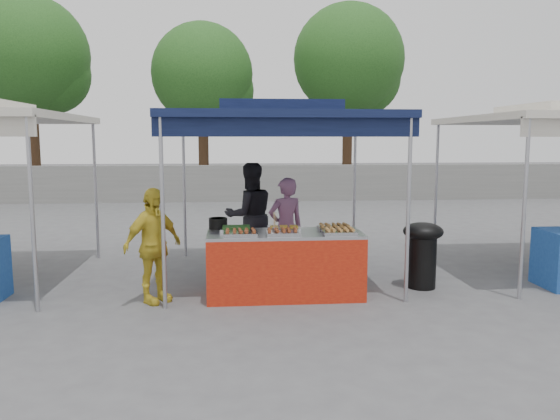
{
  "coord_description": "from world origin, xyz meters",
  "views": [
    {
      "loc": [
        -0.67,
        -7.03,
        2.04
      ],
      "look_at": [
        0.0,
        0.6,
        1.05
      ],
      "focal_mm": 35.0,
      "sensor_mm": 36.0,
      "label": 1
    }
  ],
  "objects": [
    {
      "name": "food_tray_fl",
      "position": [
        -0.58,
        -0.34,
        0.88
      ],
      "size": [
        0.42,
        0.3,
        0.07
      ],
      "color": "#B5B6BA",
      "rests_on": "vendor_table"
    },
    {
      "name": "ground_plane",
      "position": [
        0.0,
        0.0,
        0.0
      ],
      "size": [
        80.0,
        80.0,
        0.0
      ],
      "primitive_type": "plane",
      "color": "#515154"
    },
    {
      "name": "vendor_table",
      "position": [
        0.0,
        -0.1,
        0.43
      ],
      "size": [
        2.0,
        0.8,
        0.85
      ],
      "color": "#B0230F",
      "rests_on": "ground_plane"
    },
    {
      "name": "back_wall",
      "position": [
        0.0,
        11.0,
        0.6
      ],
      "size": [
        40.0,
        0.25,
        1.2
      ],
      "primitive_type": "cube",
      "color": "slate",
      "rests_on": "ground_plane"
    },
    {
      "name": "wok_burner",
      "position": [
        1.93,
        0.15,
        0.54
      ],
      "size": [
        0.55,
        0.55,
        0.92
      ],
      "rotation": [
        0.0,
        0.0,
        0.19
      ],
      "color": "black",
      "rests_on": "ground_plane"
    },
    {
      "name": "helper_man",
      "position": [
        -0.4,
        1.54,
        0.84
      ],
      "size": [
        0.95,
        0.83,
        1.68
      ],
      "primitive_type": "imported",
      "rotation": [
        0.0,
        0.0,
        3.4
      ],
      "color": "black",
      "rests_on": "ground_plane"
    },
    {
      "name": "crate_right",
      "position": [
        0.15,
        0.66,
        0.14
      ],
      "size": [
        0.47,
        0.33,
        0.28
      ],
      "primitive_type": "cube",
      "color": "navy",
      "rests_on": "ground_plane"
    },
    {
      "name": "tree_0",
      "position": [
        -7.54,
        13.28,
        4.82
      ],
      "size": [
        4.09,
        4.09,
        7.04
      ],
      "color": "#3B2516",
      "rests_on": "ground_plane"
    },
    {
      "name": "food_tray_bl",
      "position": [
        -0.63,
        -0.01,
        0.88
      ],
      "size": [
        0.42,
        0.3,
        0.07
      ],
      "color": "#B5B6BA",
      "rests_on": "vendor_table"
    },
    {
      "name": "food_tray_br",
      "position": [
        0.66,
        -0.02,
        0.88
      ],
      "size": [
        0.42,
        0.3,
        0.07
      ],
      "color": "#B5B6BA",
      "rests_on": "vendor_table"
    },
    {
      "name": "tree_1",
      "position": [
        -1.54,
        12.85,
        4.19
      ],
      "size": [
        3.61,
        3.56,
        6.13
      ],
      "color": "#3B2516",
      "rests_on": "ground_plane"
    },
    {
      "name": "cooking_pot",
      "position": [
        -0.87,
        0.26,
        0.92
      ],
      "size": [
        0.25,
        0.25,
        0.14
      ],
      "primitive_type": "cylinder",
      "color": "black",
      "rests_on": "vendor_table"
    },
    {
      "name": "crate_left",
      "position": [
        -0.39,
        0.59,
        0.16
      ],
      "size": [
        0.54,
        0.38,
        0.32
      ],
      "primitive_type": "cube",
      "color": "navy",
      "rests_on": "ground_plane"
    },
    {
      "name": "food_tray_fm",
      "position": [
        -0.04,
        -0.33,
        0.88
      ],
      "size": [
        0.42,
        0.3,
        0.07
      ],
      "color": "#B5B6BA",
      "rests_on": "vendor_table"
    },
    {
      "name": "tree_2",
      "position": [
        3.79,
        13.3,
        4.78
      ],
      "size": [
        4.07,
        4.07,
        6.99
      ],
      "color": "#3B2516",
      "rests_on": "ground_plane"
    },
    {
      "name": "food_tray_fr",
      "position": [
        0.67,
        -0.34,
        0.88
      ],
      "size": [
        0.42,
        0.3,
        0.07
      ],
      "color": "#B5B6BA",
      "rests_on": "vendor_table"
    },
    {
      "name": "skewer_cup",
      "position": [
        -0.14,
        -0.24,
        0.89
      ],
      "size": [
        0.07,
        0.07,
        0.09
      ],
      "primitive_type": "cylinder",
      "color": "#AAAAB1",
      "rests_on": "vendor_table"
    },
    {
      "name": "main_canopy",
      "position": [
        0.0,
        0.97,
        2.37
      ],
      "size": [
        3.2,
        3.2,
        2.57
      ],
      "color": "#AAAAB1",
      "rests_on": "ground_plane"
    },
    {
      "name": "customer_person",
      "position": [
        -1.67,
        -0.22,
        0.73
      ],
      "size": [
        0.85,
        0.86,
        1.45
      ],
      "primitive_type": "imported",
      "rotation": [
        0.0,
        0.0,
        0.8
      ],
      "color": "gold",
      "rests_on": "ground_plane"
    },
    {
      "name": "vendor_woman",
      "position": [
        0.11,
        0.87,
        0.75
      ],
      "size": [
        0.63,
        0.51,
        1.49
      ],
      "primitive_type": "imported",
      "rotation": [
        0.0,
        0.0,
        3.46
      ],
      "color": "#7D4F72",
      "rests_on": "ground_plane"
    },
    {
      "name": "food_tray_bm",
      "position": [
        -0.0,
        -0.01,
        0.88
      ],
      "size": [
        0.42,
        0.3,
        0.07
      ],
      "color": "#B5B6BA",
      "rests_on": "vendor_table"
    },
    {
      "name": "crate_stacked",
      "position": [
        0.15,
        0.66,
        0.42
      ],
      "size": [
        0.46,
        0.32,
        0.27
      ],
      "primitive_type": "cube",
      "color": "navy",
      "rests_on": "crate_right"
    }
  ]
}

